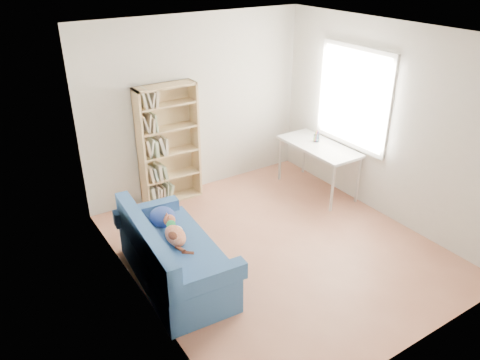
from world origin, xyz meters
The scene contains 6 objects.
ground centered at (0.00, 0.00, 0.00)m, with size 4.00×4.00×0.00m, color #A8654C.
room_shell centered at (0.10, 0.03, 1.64)m, with size 3.54×4.04×2.62m.
sofa centered at (-1.37, 0.12, 0.31)m, with size 0.91×1.73×0.83m.
bookshelf centered at (-0.55, 1.85, 0.80)m, with size 0.87×0.27×1.73m.
desk centered at (1.43, 0.90, 0.68)m, with size 0.60×1.30×0.75m.
pen_cup centered at (1.49, 1.03, 0.81)m, with size 0.09×0.09×0.17m.
Camera 1 is at (-3.05, -3.85, 3.40)m, focal length 35.00 mm.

